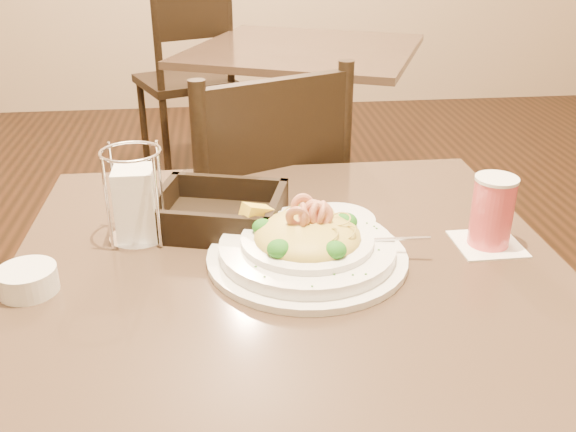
{
  "coord_description": "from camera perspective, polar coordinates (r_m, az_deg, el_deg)",
  "views": [
    {
      "loc": [
        -0.1,
        -0.89,
        1.23
      ],
      "look_at": [
        0.0,
        0.02,
        0.79
      ],
      "focal_mm": 40.0,
      "sensor_mm": 36.0,
      "label": 1
    }
  ],
  "objects": [
    {
      "name": "main_table",
      "position": [
        1.17,
        0.11,
        -14.08
      ],
      "size": [
        0.9,
        0.9,
        0.71
      ],
      "color": "black",
      "rests_on": "ground"
    },
    {
      "name": "drink_glass",
      "position": [
        1.13,
        17.69,
        0.33
      ],
      "size": [
        0.11,
        0.11,
        0.12
      ],
      "rotation": [
        0.0,
        0.0,
        0.01
      ],
      "color": "white",
      "rests_on": "main_table"
    },
    {
      "name": "side_plate",
      "position": [
        1.18,
        4.35,
        -0.38
      ],
      "size": [
        0.15,
        0.15,
        0.01
      ],
      "primitive_type": "cylinder",
      "rotation": [
        0.0,
        0.0,
        -0.04
      ],
      "color": "white",
      "rests_on": "main_table"
    },
    {
      "name": "pasta_bowl",
      "position": [
        1.04,
        1.71,
        -2.49
      ],
      "size": [
        0.36,
        0.33,
        0.1
      ],
      "rotation": [
        0.0,
        0.0,
        -0.31
      ],
      "color": "white",
      "rests_on": "main_table"
    },
    {
      "name": "dining_chair_near",
      "position": [
        1.64,
        -3.16,
        -1.2
      ],
      "size": [
        0.55,
        0.55,
        0.93
      ],
      "rotation": [
        0.0,
        0.0,
        3.55
      ],
      "color": "black",
      "rests_on": "ground"
    },
    {
      "name": "butter_ramekin",
      "position": [
        1.04,
        -22.13,
        -5.3
      ],
      "size": [
        0.11,
        0.11,
        0.04
      ],
      "primitive_type": "cylinder",
      "rotation": [
        0.0,
        0.0,
        -0.3
      ],
      "color": "white",
      "rests_on": "main_table"
    },
    {
      "name": "background_table",
      "position": [
        2.84,
        1.41,
        10.36
      ],
      "size": [
        1.18,
        1.18,
        0.71
      ],
      "rotation": [
        0.0,
        0.0,
        -0.41
      ],
      "color": "black",
      "rests_on": "ground"
    },
    {
      "name": "dining_chair_far",
      "position": [
        3.3,
        -8.94,
        12.34
      ],
      "size": [
        0.55,
        0.55,
        0.93
      ],
      "rotation": [
        0.0,
        0.0,
        3.54
      ],
      "color": "black",
      "rests_on": "ground"
    },
    {
      "name": "napkin_caddy",
      "position": [
        1.12,
        -13.38,
        1.26
      ],
      "size": [
        0.1,
        0.1,
        0.16
      ],
      "rotation": [
        0.0,
        0.0,
        -0.18
      ],
      "color": "silver",
      "rests_on": "main_table"
    },
    {
      "name": "bread_basket",
      "position": [
        1.16,
        -6.18,
        0.12
      ],
      "size": [
        0.27,
        0.24,
        0.06
      ],
      "rotation": [
        0.0,
        0.0,
        -0.27
      ],
      "color": "black",
      "rests_on": "main_table"
    }
  ]
}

